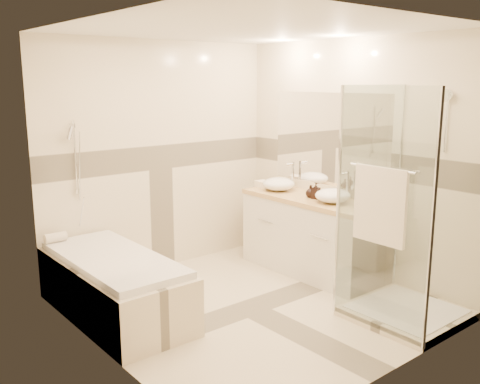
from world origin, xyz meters
TOP-DOWN VIEW (x-y plane):
  - room at (0.06, 0.01)m, footprint 2.82×3.02m
  - bathtub at (-1.02, 0.65)m, footprint 0.75×1.70m
  - vanity at (1.12, 0.30)m, footprint 0.58×1.62m
  - shower_enclosure at (0.83, -0.97)m, footprint 0.96×0.93m
  - vessel_sink_near at (1.10, 0.78)m, footprint 0.37×0.37m
  - vessel_sink_far at (1.10, -0.02)m, footprint 0.36×0.36m
  - faucet_near at (1.32, 0.78)m, footprint 0.12×0.03m
  - faucet_far at (1.32, -0.02)m, footprint 0.12×0.03m
  - amenity_bottle_a at (1.10, 0.21)m, footprint 0.10×0.10m
  - amenity_bottle_b at (1.10, 0.29)m, footprint 0.13×0.13m
  - folded_towels at (1.10, 1.02)m, footprint 0.14×0.23m
  - rolled_towel at (-1.26, 1.37)m, footprint 0.20×0.09m

SIDE VIEW (x-z plane):
  - bathtub at x=-1.02m, z-range 0.03..0.59m
  - vanity at x=1.12m, z-range 0.00..0.85m
  - shower_enclosure at x=0.83m, z-range -0.51..1.53m
  - rolled_towel at x=-1.26m, z-range 0.56..0.65m
  - folded_towels at x=1.10m, z-range 0.85..0.92m
  - amenity_bottle_b at x=1.10m, z-range 0.85..0.98m
  - vessel_sink_far at x=1.10m, z-range 0.85..0.99m
  - vessel_sink_near at x=1.10m, z-range 0.85..1.00m
  - amenity_bottle_a at x=1.10m, z-range 0.85..1.02m
  - faucet_far at x=1.32m, z-range 0.87..1.18m
  - faucet_near at x=1.32m, z-range 0.87..1.18m
  - room at x=0.06m, z-range 0.00..2.52m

